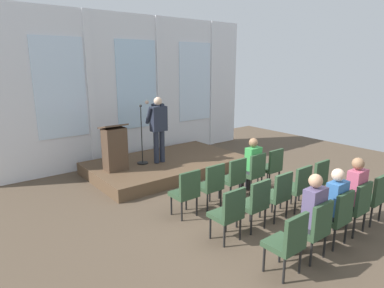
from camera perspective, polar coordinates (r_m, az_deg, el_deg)
The scene contains 25 objects.
ground_plane at distance 6.65m, azimuth 13.74°, elevation -12.28°, with size 13.46×13.46×0.00m, color brown.
rear_partition at distance 10.03m, azimuth -9.42°, elevation 9.37°, with size 8.21×0.14×4.23m.
stage_platform at distance 9.10m, azimuth -4.49°, elevation -3.64°, with size 4.06×2.46×0.31m, color brown.
speaker at distance 8.61m, azimuth -5.86°, elevation 3.30°, with size 0.50×0.69×1.73m.
mic_stand at distance 8.70m, azimuth -8.60°, elevation -1.23°, with size 0.28×0.28×1.55m.
lectern at distance 8.28m, azimuth -13.23°, elevation -0.66°, with size 0.60×0.48×1.16m.
chair_r0_c0 at distance 6.30m, azimuth -0.98°, elevation -8.06°, with size 0.46×0.44×0.94m.
chair_r0_c1 at distance 6.68m, azimuth 3.37°, elevation -6.79°, with size 0.46×0.44×0.94m.
chair_r0_c2 at distance 7.09m, azimuth 7.22°, elevation -5.63°, with size 0.46×0.44×0.94m.
chair_r0_c3 at distance 7.53m, azimuth 10.62°, elevation -4.58°, with size 0.46×0.44×0.94m.
audience_r0_c3 at distance 7.53m, azimuth 10.20°, elevation -3.14°, with size 0.36×0.39×1.28m.
chair_r0_c4 at distance 8.00m, azimuth 13.62°, elevation -3.64°, with size 0.46×0.44×0.94m.
chair_r1_c0 at distance 5.51m, azimuth 6.41°, elevation -11.53°, with size 0.46×0.44×0.94m.
chair_r1_c1 at distance 5.93m, azimuth 10.83°, elevation -9.77°, with size 0.46×0.44×0.94m.
chair_r1_c2 at distance 6.39m, azimuth 14.61°, elevation -8.21°, with size 0.46×0.44×0.94m.
chair_r1_c3 at distance 6.88m, azimuth 17.84°, elevation -6.83°, with size 0.46×0.44×0.94m.
chair_r1_c4 at distance 7.39m, azimuth 20.61°, elevation -5.62°, with size 0.46×0.44×0.94m.
chair_r2_c0 at distance 4.86m, azimuth 16.29°, elevation -15.73°, with size 0.46×0.44×0.94m.
chair_r2_c1 at distance 5.34m, azimuth 20.38°, elevation -13.25°, with size 0.46×0.44×0.94m.
audience_r2_c1 at distance 5.29m, azimuth 19.82°, elevation -10.97°, with size 0.36×0.39×1.34m.
chair_r2_c2 at distance 5.84m, azimuth 23.71°, elevation -11.14°, with size 0.46×0.44×0.94m.
audience_r2_c2 at distance 5.81m, azimuth 23.17°, elevation -9.26°, with size 0.36×0.39×1.29m.
chair_r2_c3 at distance 6.37m, azimuth 26.46°, elevation -9.35°, with size 0.46×0.44×0.94m.
audience_r2_c3 at distance 6.33m, azimuth 26.03°, elevation -7.36°, with size 0.36×0.39×1.36m.
chair_r2_c4 at distance 6.92m, azimuth 28.77°, elevation -7.82°, with size 0.46×0.44×0.94m.
Camera 1 is at (-4.80, -3.59, 2.89)m, focal length 30.85 mm.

